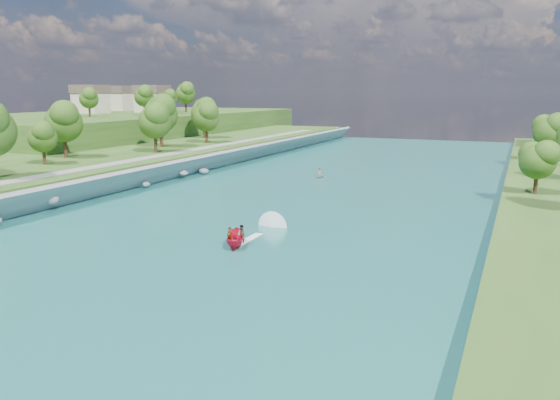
% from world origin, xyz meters
% --- Properties ---
extents(ground, '(260.00, 260.00, 0.00)m').
position_xyz_m(ground, '(0.00, 0.00, 0.00)').
color(ground, '#2D5119').
rests_on(ground, ground).
extents(river_water, '(55.00, 240.00, 0.10)m').
position_xyz_m(river_water, '(0.00, 20.00, 0.05)').
color(river_water, '#1A5E63').
rests_on(river_water, ground).
extents(ridge_west, '(60.00, 120.00, 9.00)m').
position_xyz_m(ridge_west, '(-82.50, 95.00, 4.50)').
color(ridge_west, '#2D5119').
rests_on(ridge_west, ground).
extents(riprap_bank, '(3.99, 236.00, 4.24)m').
position_xyz_m(riprap_bank, '(-25.84, 19.25, 1.80)').
color(riprap_bank, slate).
rests_on(riprap_bank, ground).
extents(riverside_path, '(3.00, 200.00, 0.10)m').
position_xyz_m(riverside_path, '(-32.50, 20.00, 3.55)').
color(riverside_path, gray).
rests_on(riverside_path, berm_west).
extents(ridge_houses, '(29.50, 29.50, 8.40)m').
position_xyz_m(ridge_houses, '(-88.67, 100.00, 13.31)').
color(ridge_houses, beige).
rests_on(ridge_houses, ridge_west).
extents(trees_ridge, '(13.03, 42.95, 10.97)m').
position_xyz_m(trees_ridge, '(-68.05, 90.84, 13.86)').
color(trees_ridge, '#2C4E15').
rests_on(trees_ridge, ridge_west).
extents(motorboat, '(3.60, 19.11, 2.16)m').
position_xyz_m(motorboat, '(4.11, 6.59, 0.84)').
color(motorboat, red).
rests_on(motorboat, river_water).
extents(raft, '(2.20, 2.87, 1.66)m').
position_xyz_m(raft, '(-3.57, 51.17, 0.47)').
color(raft, '#9A9DA2').
rests_on(raft, river_water).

